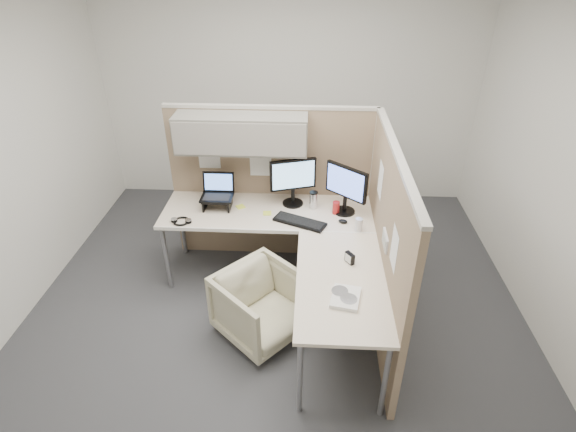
{
  "coord_description": "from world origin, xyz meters",
  "views": [
    {
      "loc": [
        0.28,
        -3.1,
        2.89
      ],
      "look_at": [
        0.1,
        0.25,
        0.85
      ],
      "focal_mm": 28.0,
      "sensor_mm": 36.0,
      "label": 1
    }
  ],
  "objects_px": {
    "office_chair": "(262,303)",
    "monitor_left": "(293,178)",
    "keyboard": "(300,222)",
    "desk": "(290,239)"
  },
  "relations": [
    {
      "from": "office_chair",
      "to": "monitor_left",
      "type": "xyz_separation_m",
      "value": [
        0.22,
        0.97,
        0.67
      ]
    },
    {
      "from": "desk",
      "to": "office_chair",
      "type": "height_order",
      "value": "desk"
    },
    {
      "from": "desk",
      "to": "monitor_left",
      "type": "height_order",
      "value": "monitor_left"
    },
    {
      "from": "keyboard",
      "to": "monitor_left",
      "type": "bearing_deg",
      "value": 126.75
    },
    {
      "from": "monitor_left",
      "to": "keyboard",
      "type": "distance_m",
      "value": 0.44
    },
    {
      "from": "desk",
      "to": "keyboard",
      "type": "xyz_separation_m",
      "value": [
        0.08,
        0.21,
        0.05
      ]
    },
    {
      "from": "desk",
      "to": "office_chair",
      "type": "relative_size",
      "value": 3.03
    },
    {
      "from": "office_chair",
      "to": "monitor_left",
      "type": "relative_size",
      "value": 1.42
    },
    {
      "from": "keyboard",
      "to": "office_chair",
      "type": "bearing_deg",
      "value": -90.82
    },
    {
      "from": "desk",
      "to": "office_chair",
      "type": "bearing_deg",
      "value": -116.93
    }
  ]
}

